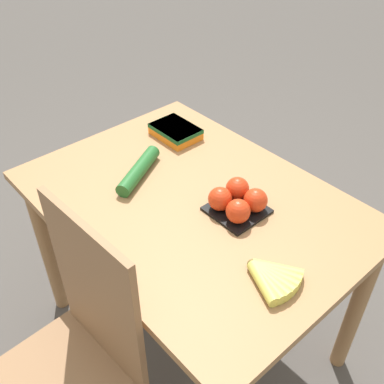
% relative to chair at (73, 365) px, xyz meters
% --- Properties ---
extents(ground_plane, '(12.00, 12.00, 0.00)m').
position_rel_chair_xyz_m(ground_plane, '(0.12, -0.57, -0.52)').
color(ground_plane, '#4C4742').
extents(dining_table, '(1.15, 0.84, 0.76)m').
position_rel_chair_xyz_m(dining_table, '(0.12, -0.57, 0.12)').
color(dining_table, '#9E7044').
rests_on(dining_table, ground_plane).
extents(chair, '(0.44, 0.42, 1.01)m').
position_rel_chair_xyz_m(chair, '(0.00, 0.00, 0.00)').
color(chair, '#8E6642').
rests_on(chair, ground_plane).
extents(banana_bunch, '(0.16, 0.16, 0.04)m').
position_rel_chair_xyz_m(banana_bunch, '(-0.29, -0.50, 0.26)').
color(banana_bunch, brown).
rests_on(banana_bunch, dining_table).
extents(tomato_pack, '(0.17, 0.17, 0.09)m').
position_rel_chair_xyz_m(tomato_pack, '(-0.02, -0.64, 0.28)').
color(tomato_pack, black).
rests_on(tomato_pack, dining_table).
extents(carrot_bag, '(0.19, 0.14, 0.05)m').
position_rel_chair_xyz_m(carrot_bag, '(0.47, -0.79, 0.27)').
color(carrot_bag, orange).
rests_on(carrot_bag, dining_table).
extents(cucumber_near, '(0.17, 0.25, 0.05)m').
position_rel_chair_xyz_m(cucumber_near, '(0.35, -0.51, 0.27)').
color(cucumber_near, '#236028').
rests_on(cucumber_near, dining_table).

